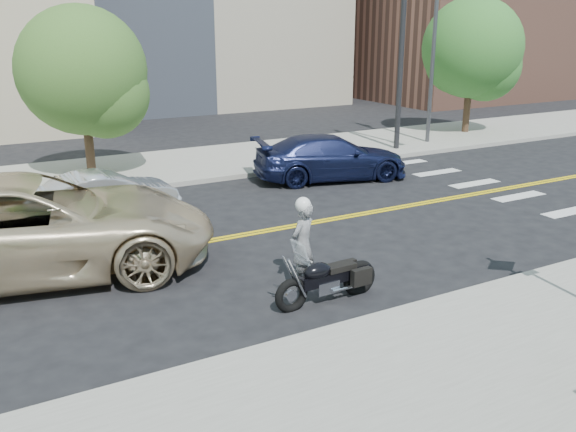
# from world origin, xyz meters

# --- Properties ---
(ground_plane) EXTENTS (120.00, 120.00, 0.00)m
(ground_plane) POSITION_xyz_m (0.00, 0.00, 0.00)
(ground_plane) COLOR black
(ground_plane) RESTS_ON ground
(sidewalk_near) EXTENTS (60.00, 5.00, 0.15)m
(sidewalk_near) POSITION_xyz_m (0.00, -7.50, 0.07)
(sidewalk_near) COLOR #9E9B91
(sidewalk_near) RESTS_ON ground_plane
(sidewalk_far) EXTENTS (60.00, 5.00, 0.15)m
(sidewalk_far) POSITION_xyz_m (0.00, 7.50, 0.07)
(sidewalk_far) COLOR #9E9B91
(sidewalk_far) RESTS_ON ground_plane
(building_right) EXTENTS (14.00, 12.00, 12.00)m
(building_right) POSITION_xyz_m (26.00, 20.00, 6.00)
(building_right) COLOR #8C5947
(building_right) RESTS_ON ground_plane
(lamp_post) EXTENTS (0.16, 0.16, 8.00)m
(lamp_post) POSITION_xyz_m (12.00, 6.50, 4.15)
(lamp_post) COLOR #4C4C51
(lamp_post) RESTS_ON sidewalk_far
(traffic_light) EXTENTS (0.28, 4.50, 7.00)m
(traffic_light) POSITION_xyz_m (10.00, 5.08, 4.67)
(traffic_light) COLOR black
(traffic_light) RESTS_ON sidewalk_far
(motorcyclist) EXTENTS (0.70, 0.60, 1.72)m
(motorcyclist) POSITION_xyz_m (0.44, -3.13, 0.86)
(motorcyclist) COLOR #B5B4B9
(motorcyclist) RESTS_ON ground
(motorcycle) EXTENTS (2.04, 0.68, 1.23)m
(motorcycle) POSITION_xyz_m (0.46, -3.97, 0.62)
(motorcycle) COLOR black
(motorcycle) RESTS_ON ground
(suv) EXTENTS (7.58, 4.58, 1.97)m
(suv) POSITION_xyz_m (-3.92, -0.11, 0.98)
(suv) COLOR beige
(suv) RESTS_ON ground
(parked_car_silver) EXTENTS (3.64, 1.39, 1.19)m
(parked_car_silver) POSITION_xyz_m (-1.79, 2.93, 0.59)
(parked_car_silver) COLOR #B8BBC1
(parked_car_silver) RESTS_ON ground
(parked_car_blue) EXTENTS (5.20, 3.06, 1.41)m
(parked_car_blue) POSITION_xyz_m (5.40, 3.57, 0.71)
(parked_car_blue) COLOR #161C42
(parked_car_blue) RESTS_ON ground
(tree_far_a) EXTENTS (3.90, 3.90, 5.33)m
(tree_far_a) POSITION_xyz_m (-1.23, 7.32, 3.38)
(tree_far_a) COLOR #382619
(tree_far_a) RESTS_ON ground
(tree_far_b) EXTENTS (4.28, 4.28, 5.91)m
(tree_far_b) POSITION_xyz_m (15.13, 7.54, 3.77)
(tree_far_b) COLOR #382619
(tree_far_b) RESTS_ON ground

